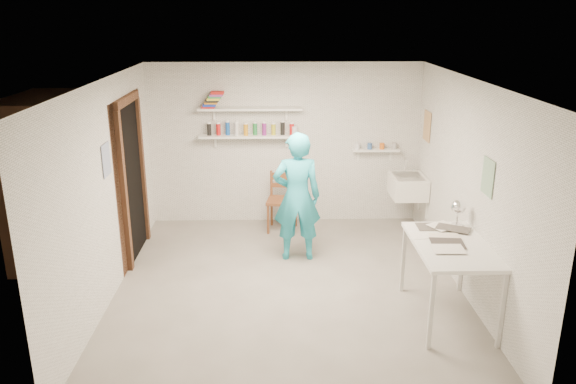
{
  "coord_description": "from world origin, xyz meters",
  "views": [
    {
      "loc": [
        -0.17,
        -5.91,
        3.1
      ],
      "look_at": [
        0.0,
        0.4,
        1.05
      ],
      "focal_mm": 35.0,
      "sensor_mm": 36.0,
      "label": 1
    }
  ],
  "objects_px": {
    "belfast_sink": "(408,186)",
    "desk_lamp": "(458,207)",
    "wall_clock": "(297,171)",
    "wooden_chair": "(282,201)",
    "work_table": "(448,281)",
    "man": "(297,197)"
  },
  "relations": [
    {
      "from": "wall_clock",
      "to": "desk_lamp",
      "type": "bearing_deg",
      "value": -38.09
    },
    {
      "from": "belfast_sink",
      "to": "desk_lamp",
      "type": "distance_m",
      "value": 1.93
    },
    {
      "from": "wall_clock",
      "to": "wooden_chair",
      "type": "height_order",
      "value": "wall_clock"
    },
    {
      "from": "belfast_sink",
      "to": "desk_lamp",
      "type": "height_order",
      "value": "desk_lamp"
    },
    {
      "from": "belfast_sink",
      "to": "wall_clock",
      "type": "bearing_deg",
      "value": -158.51
    },
    {
      "from": "wooden_chair",
      "to": "desk_lamp",
      "type": "xyz_separation_m",
      "value": [
        1.9,
        -2.01,
        0.6
      ]
    },
    {
      "from": "wall_clock",
      "to": "man",
      "type": "bearing_deg",
      "value": -93.87
    },
    {
      "from": "wall_clock",
      "to": "desk_lamp",
      "type": "relative_size",
      "value": 1.92
    },
    {
      "from": "belfast_sink",
      "to": "wall_clock",
      "type": "xyz_separation_m",
      "value": [
        -1.62,
        -0.64,
        0.42
      ]
    },
    {
      "from": "desk_lamp",
      "to": "belfast_sink",
      "type": "bearing_deg",
      "value": 92.94
    },
    {
      "from": "belfast_sink",
      "to": "work_table",
      "type": "xyz_separation_m",
      "value": [
        -0.11,
        -2.39,
        -0.28
      ]
    },
    {
      "from": "wooden_chair",
      "to": "desk_lamp",
      "type": "height_order",
      "value": "desk_lamp"
    },
    {
      "from": "work_table",
      "to": "wooden_chair",
      "type": "bearing_deg",
      "value": 123.89
    },
    {
      "from": "belfast_sink",
      "to": "wooden_chair",
      "type": "distance_m",
      "value": 1.82
    },
    {
      "from": "belfast_sink",
      "to": "man",
      "type": "xyz_separation_m",
      "value": [
        -1.62,
        -0.86,
        0.14
      ]
    },
    {
      "from": "desk_lamp",
      "to": "wooden_chair",
      "type": "bearing_deg",
      "value": 133.29
    },
    {
      "from": "belfast_sink",
      "to": "wall_clock",
      "type": "height_order",
      "value": "wall_clock"
    },
    {
      "from": "belfast_sink",
      "to": "wooden_chair",
      "type": "relative_size",
      "value": 0.66
    },
    {
      "from": "belfast_sink",
      "to": "wall_clock",
      "type": "relative_size",
      "value": 1.99
    },
    {
      "from": "belfast_sink",
      "to": "man",
      "type": "relative_size",
      "value": 0.36
    },
    {
      "from": "wall_clock",
      "to": "wooden_chair",
      "type": "distance_m",
      "value": 1.02
    },
    {
      "from": "wall_clock",
      "to": "work_table",
      "type": "relative_size",
      "value": 0.24
    }
  ]
}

